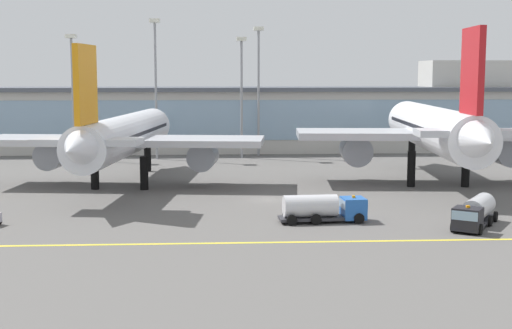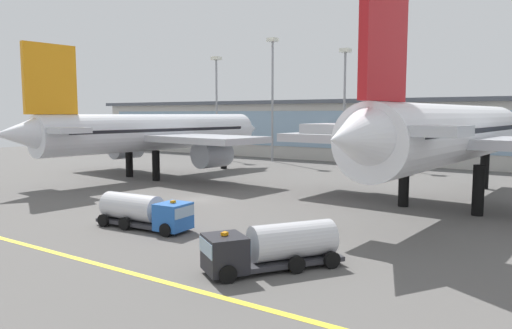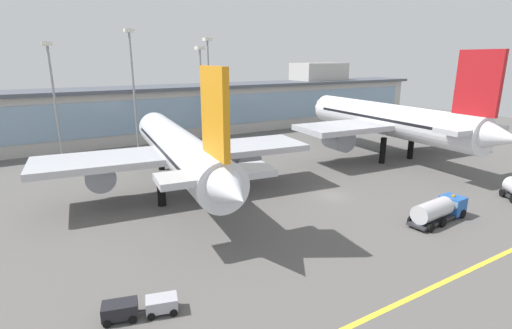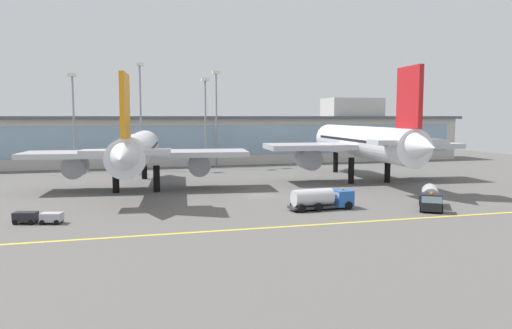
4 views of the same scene
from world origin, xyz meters
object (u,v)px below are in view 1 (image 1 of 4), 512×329
Objects in this scene: airliner_near_right at (435,130)px; apron_light_mast_centre at (242,78)px; fuel_tanker_truck at (326,208)px; apron_light_mast_west at (72,77)px; service_truck_far at (475,213)px; airliner_near_left at (124,137)px; apron_light_mast_far_east at (259,72)px; apron_light_mast_east at (155,69)px.

airliner_near_right is 41.48m from apron_light_mast_centre.
apron_light_mast_west reaches higher than fuel_tanker_truck.
service_truck_far is 64.95m from apron_light_mast_centre.
airliner_near_left reaches higher than service_truck_far.
apron_light_mast_west reaches higher than apron_light_mast_centre.
airliner_near_left is 48.00m from service_truck_far.
airliner_near_right is 29.26m from service_truck_far.
apron_light_mast_centre is 0.92× the size of apron_light_mast_far_east.
apron_light_mast_west is at bearing -105.76° from service_truck_far.
apron_light_mast_east reaches higher than airliner_near_right.
fuel_tanker_truck is at bearing -129.40° from airliner_near_left.
fuel_tanker_truck is 1.04× the size of service_truck_far.
service_truck_far is at bearing -49.08° from apron_light_mast_west.
apron_light_mast_east is (-41.17, 30.74, 8.63)m from airliner_near_right.
apron_light_mast_east is 19.06m from apron_light_mast_far_east.
apron_light_mast_west is 1.02× the size of apron_light_mast_centre.
airliner_near_left is 2.18× the size of apron_light_mast_centre.
airliner_near_left is at bearing 129.71° from fuel_tanker_truck.
apron_light_mast_far_east reaches higher than service_truck_far.
apron_light_mast_west is 33.54m from apron_light_mast_far_east.
apron_light_mast_east is at bearing -176.40° from apron_light_mast_centre.
apron_light_mast_centre reaches higher than airliner_near_left.
service_truck_far is at bearing -119.54° from airliner_near_left.
airliner_near_right is at bearing 48.33° from fuel_tanker_truck.
fuel_tanker_truck is at bearing -86.68° from apron_light_mast_far_east.
airliner_near_left is 34.50m from apron_light_mast_west.
airliner_near_right is 2.27× the size of apron_light_mast_west.
apron_light_mast_east reaches higher than fuel_tanker_truck.
apron_light_mast_centre is at bearing 1.42° from apron_light_mast_west.
apron_light_mast_far_east is (33.31, 3.82, 0.92)m from apron_light_mast_west.
fuel_tanker_truck and service_truck_far have the same top height.
apron_light_mast_far_east is at bearing -130.72° from service_truck_far.
fuel_tanker_truck is at bearing -56.65° from apron_light_mast_west.
apron_light_mast_far_east reaches higher than fuel_tanker_truck.
airliner_near_left is at bearing -92.91° from service_truck_far.
apron_light_mast_far_east is (-3.46, 59.70, 14.07)m from fuel_tanker_truck.
apron_light_mast_west is (-36.77, 55.88, 13.15)m from fuel_tanker_truck.
airliner_near_right is 2.30× the size of apron_light_mast_centre.
apron_light_mast_east is (14.70, -0.22, 1.52)m from apron_light_mast_west.
apron_light_mast_west is 14.78m from apron_light_mast_east.
apron_light_mast_far_east reaches higher than apron_light_mast_centre.
service_truck_far is 0.41× the size of apron_light_mast_centre.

